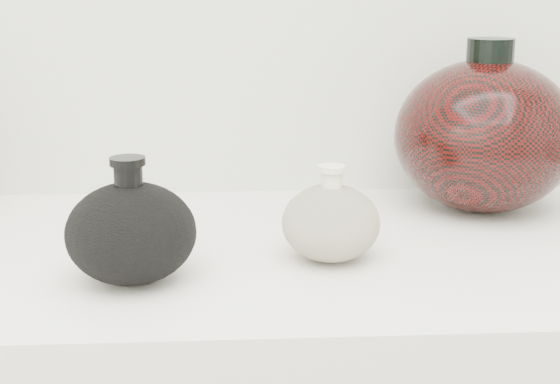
{
  "coord_description": "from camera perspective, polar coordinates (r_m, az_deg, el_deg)",
  "views": [
    {
      "loc": [
        -0.01,
        0.07,
        1.21
      ],
      "look_at": [
        0.04,
        0.92,
        0.98
      ],
      "focal_mm": 50.0,
      "sensor_mm": 36.0,
      "label": 1
    }
  ],
  "objects": [
    {
      "name": "black_gourd_vase",
      "position": [
        0.83,
        -10.83,
        -2.87
      ],
      "size": [
        0.16,
        0.16,
        0.13
      ],
      "color": "black",
      "rests_on": "display_counter"
    },
    {
      "name": "right_round_pot",
      "position": [
        1.09,
        14.73,
        4.05
      ],
      "size": [
        0.3,
        0.3,
        0.23
      ],
      "color": "black",
      "rests_on": "display_counter"
    },
    {
      "name": "cream_gourd_vase",
      "position": [
        0.88,
        3.74,
        -2.2
      ],
      "size": [
        0.12,
        0.12,
        0.11
      ],
      "color": "#BEB196",
      "rests_on": "display_counter"
    }
  ]
}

